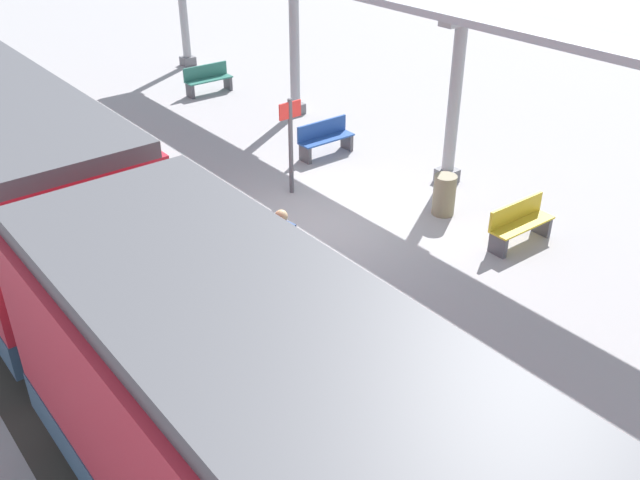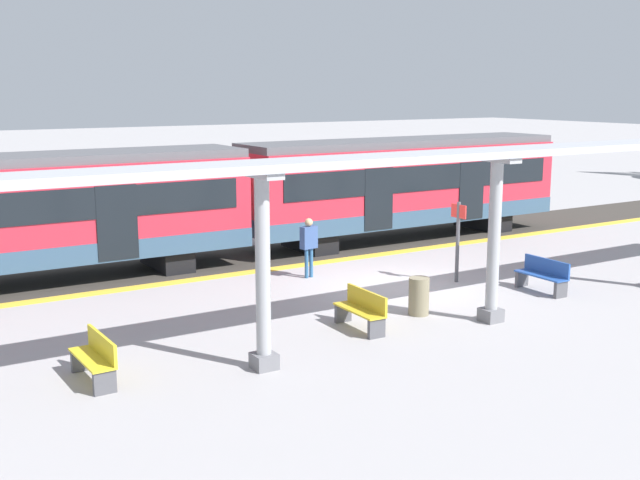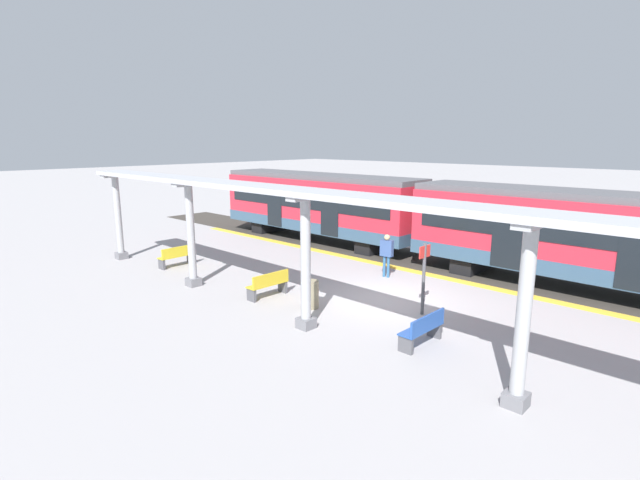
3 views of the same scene
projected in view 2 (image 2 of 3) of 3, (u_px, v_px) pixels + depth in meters
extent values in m
plane|color=#9A9799|center=(402.00, 288.00, 20.63)|extent=(176.00, 176.00, 0.00)
cube|color=gold|center=(328.00, 262.00, 23.71)|extent=(0.49, 30.50, 0.01)
cube|color=#38332D|center=(298.00, 251.00, 25.25)|extent=(3.20, 42.50, 0.01)
cube|color=red|center=(28.00, 213.00, 20.63)|extent=(2.60, 11.88, 2.60)
cube|color=#314C66|center=(31.00, 251.00, 20.83)|extent=(2.63, 11.90, 0.55)
cube|color=#515156|center=(24.00, 159.00, 20.36)|extent=(2.39, 11.88, 0.24)
cube|color=black|center=(38.00, 208.00, 19.48)|extent=(0.03, 10.93, 0.84)
cube|color=black|center=(117.00, 223.00, 20.60)|extent=(0.04, 1.10, 2.00)
cube|color=black|center=(167.00, 257.00, 22.90)|extent=(2.21, 0.90, 0.64)
cube|color=red|center=(403.00, 183.00, 27.06)|extent=(2.60, 11.88, 2.60)
cube|color=#314C66|center=(402.00, 212.00, 27.25)|extent=(2.63, 11.90, 0.55)
cube|color=#515156|center=(404.00, 142.00, 26.78)|extent=(2.39, 11.88, 0.24)
cube|color=black|center=(427.00, 178.00, 25.90)|extent=(0.03, 10.93, 0.84)
cube|color=black|center=(379.00, 199.00, 24.98)|extent=(0.04, 1.10, 2.00)
cube|color=black|center=(471.00, 191.00, 27.02)|extent=(0.04, 1.10, 2.00)
cube|color=black|center=(482.00, 220.00, 29.33)|extent=(2.21, 0.90, 0.64)
cube|color=black|center=(309.00, 240.00, 25.41)|extent=(2.21, 0.90, 0.64)
cube|color=slate|center=(264.00, 361.00, 14.65)|extent=(0.44, 0.44, 0.30)
cylinder|color=#999B9F|center=(263.00, 267.00, 14.30)|extent=(0.28, 0.28, 3.32)
cube|color=#999B9F|center=(261.00, 174.00, 13.97)|extent=(1.10, 0.36, 0.12)
cube|color=slate|center=(491.00, 315.00, 17.62)|extent=(0.44, 0.44, 0.30)
cylinder|color=#999B9F|center=(494.00, 237.00, 17.27)|extent=(0.28, 0.28, 3.32)
cube|color=#999B9F|center=(498.00, 159.00, 16.94)|extent=(1.10, 0.36, 0.12)
cube|color=#A8AAB2|center=(506.00, 152.00, 17.05)|extent=(1.20, 24.58, 0.16)
cube|color=gold|center=(359.00, 310.00, 16.96)|extent=(1.51, 0.48, 0.04)
cube|color=gold|center=(367.00, 299.00, 17.01)|extent=(1.50, 0.10, 0.40)
cube|color=#4C4C51|center=(376.00, 328.00, 16.43)|extent=(0.11, 0.40, 0.42)
cube|color=#4C4C51|center=(343.00, 313.00, 17.57)|extent=(0.11, 0.40, 0.42)
cube|color=#244B99|center=(541.00, 275.00, 20.11)|extent=(1.51, 0.46, 0.04)
cube|color=#244B99|center=(547.00, 266.00, 20.16)|extent=(1.50, 0.08, 0.40)
cube|color=#4C4C51|center=(561.00, 290.00, 19.59)|extent=(0.11, 0.40, 0.42)
cube|color=#4C4C51|center=(522.00, 279.00, 20.72)|extent=(0.11, 0.40, 0.42)
cube|color=gold|center=(92.00, 359.00, 13.93)|extent=(1.51, 0.48, 0.04)
cube|color=gold|center=(102.00, 345.00, 13.99)|extent=(1.50, 0.10, 0.40)
cube|color=#4C4C51|center=(105.00, 382.00, 13.42)|extent=(0.11, 0.40, 0.42)
cube|color=#4C4C51|center=(82.00, 360.00, 14.52)|extent=(0.11, 0.40, 0.42)
cylinder|color=#7C7359|center=(419.00, 296.00, 18.09)|extent=(0.48, 0.48, 0.88)
cylinder|color=#4C4C51|center=(458.00, 242.00, 21.02)|extent=(0.10, 0.10, 2.20)
cube|color=red|center=(459.00, 211.00, 20.86)|extent=(0.56, 0.04, 0.36)
cylinder|color=#2B5782|center=(311.00, 263.00, 21.71)|extent=(0.11, 0.11, 0.83)
cylinder|color=#2B5782|center=(307.00, 263.00, 21.60)|extent=(0.11, 0.11, 0.83)
cube|color=#344C7F|center=(309.00, 237.00, 21.51)|extent=(0.30, 0.51, 0.62)
sphere|color=tan|center=(309.00, 222.00, 21.43)|extent=(0.22, 0.22, 0.22)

